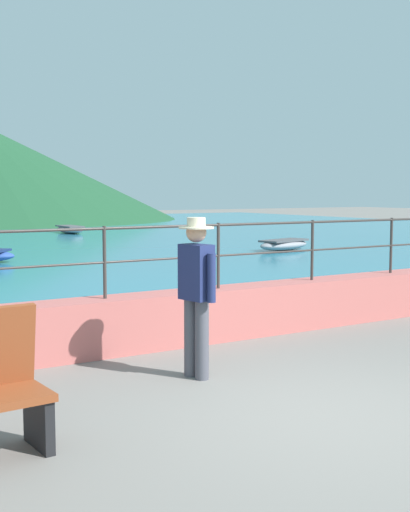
# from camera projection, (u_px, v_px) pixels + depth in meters

# --- Properties ---
(ground_plane) EXTENTS (120.00, 120.00, 0.00)m
(ground_plane) POSITION_uv_depth(u_px,v_px,m) (330.00, 414.00, 6.12)
(ground_plane) COLOR slate
(promenade_wall) EXTENTS (20.00, 0.56, 0.70)m
(promenade_wall) POSITION_uv_depth(u_px,v_px,m) (165.00, 319.00, 8.80)
(promenade_wall) COLOR #BC605B
(promenade_wall) RESTS_ON ground
(railing) EXTENTS (18.44, 0.04, 0.90)m
(railing) POSITION_uv_depth(u_px,v_px,m) (164.00, 246.00, 8.71)
(railing) COLOR #383330
(railing) RESTS_ON promenade_wall
(person_walking) EXTENTS (0.38, 0.56, 1.75)m
(person_walking) POSITION_uv_depth(u_px,v_px,m) (196.00, 289.00, 7.23)
(person_walking) COLOR #4C4C56
(person_walking) RESTS_ON ground
(boat_0) EXTENTS (0.96, 2.32, 0.36)m
(boat_0) POSITION_uv_depth(u_px,v_px,m) (70.00, 229.00, 31.59)
(boat_0) COLOR gray
(boat_0) RESTS_ON lake_water
(boat_3) EXTENTS (2.46, 1.48, 0.36)m
(boat_3) POSITION_uv_depth(u_px,v_px,m) (284.00, 244.00, 22.49)
(boat_3) COLOR gray
(boat_3) RESTS_ON lake_water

